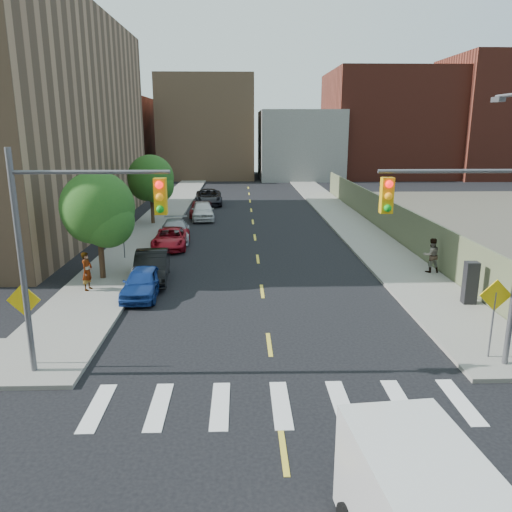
{
  "coord_description": "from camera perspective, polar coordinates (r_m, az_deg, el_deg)",
  "views": [
    {
      "loc": [
        -0.98,
        -8.46,
        7.52
      ],
      "look_at": [
        -0.32,
        12.96,
        2.0
      ],
      "focal_mm": 35.0,
      "sensor_mm": 36.0,
      "label": 1
    }
  ],
  "objects": [
    {
      "name": "ground",
      "position": [
        11.37,
        4.09,
        -27.04
      ],
      "size": [
        160.0,
        160.0,
        0.0
      ],
      "primitive_type": "plane",
      "color": "black",
      "rests_on": "ground"
    },
    {
      "name": "sidewalk_nw",
      "position": [
        50.97,
        -9.42,
        5.85
      ],
      "size": [
        3.5,
        73.0,
        0.15
      ],
      "primitive_type": "cube",
      "color": "gray",
      "rests_on": "ground"
    },
    {
      "name": "sidewalk_ne",
      "position": [
        51.26,
        8.11,
        5.95
      ],
      "size": [
        3.5,
        73.0,
        0.15
      ],
      "primitive_type": "cube",
      "color": "gray",
      "rests_on": "ground"
    },
    {
      "name": "fence_north",
      "position": [
        38.48,
        14.27,
        4.62
      ],
      "size": [
        0.12,
        44.0,
        2.5
      ],
      "primitive_type": "cube",
      "color": "#666B4B",
      "rests_on": "ground"
    },
    {
      "name": "bg_bldg_west",
      "position": [
        81.24,
        -17.19,
        12.75
      ],
      "size": [
        14.0,
        18.0,
        12.0
      ],
      "primitive_type": "cube",
      "color": "#592319",
      "rests_on": "ground"
    },
    {
      "name": "bg_bldg_midwest",
      "position": [
        80.62,
        -5.5,
        14.37
      ],
      "size": [
        14.0,
        16.0,
        15.0
      ],
      "primitive_type": "cube",
      "color": "#8C6B4C",
      "rests_on": "ground"
    },
    {
      "name": "bg_bldg_center",
      "position": [
        79.02,
        4.88,
        12.57
      ],
      "size": [
        12.0,
        16.0,
        10.0
      ],
      "primitive_type": "cube",
      "color": "gray",
      "rests_on": "ground"
    },
    {
      "name": "bg_bldg_east",
      "position": [
        83.68,
        14.64,
        14.32
      ],
      "size": [
        18.0,
        18.0,
        16.0
      ],
      "primitive_type": "cube",
      "color": "#592319",
      "rests_on": "ground"
    },
    {
      "name": "bg_bldg_fareast",
      "position": [
        87.63,
        25.47,
        14.07
      ],
      "size": [
        14.0,
        16.0,
        18.0
      ],
      "primitive_type": "cube",
      "color": "#592319",
      "rests_on": "ground"
    },
    {
      "name": "signal_nw",
      "position": [
        15.59,
        -20.46,
        2.45
      ],
      "size": [
        4.59,
        0.3,
        7.0
      ],
      "color": "#59595E",
      "rests_on": "ground"
    },
    {
      "name": "signal_ne",
      "position": [
        16.33,
        23.55,
        2.66
      ],
      "size": [
        4.59,
        0.3,
        7.0
      ],
      "color": "#59595E",
      "rests_on": "ground"
    },
    {
      "name": "warn_sign_nw",
      "position": [
        17.35,
        -24.92,
        -5.54
      ],
      "size": [
        1.06,
        0.06,
        2.83
      ],
      "color": "#59595E",
      "rests_on": "ground"
    },
    {
      "name": "warn_sign_ne",
      "position": [
        17.93,
        25.6,
        -4.99
      ],
      "size": [
        1.06,
        0.06,
        2.83
      ],
      "color": "#59595E",
      "rests_on": "ground"
    },
    {
      "name": "warn_sign_midwest",
      "position": [
        29.79,
        -14.99,
        3.26
      ],
      "size": [
        1.06,
        0.06,
        2.83
      ],
      "color": "#59595E",
      "rests_on": "ground"
    },
    {
      "name": "tree_west_near",
      "position": [
        25.81,
        -17.59,
        4.76
      ],
      "size": [
        3.66,
        3.64,
        5.52
      ],
      "color": "#332114",
      "rests_on": "ground"
    },
    {
      "name": "tree_west_far",
      "position": [
        40.33,
        -11.91,
        8.39
      ],
      "size": [
        3.66,
        3.64,
        5.52
      ],
      "color": "#332114",
      "rests_on": "ground"
    },
    {
      "name": "parked_car_blue",
      "position": [
        23.42,
        -12.82,
        -2.95
      ],
      "size": [
        1.63,
        3.94,
        1.33
      ],
      "primitive_type": "imported",
      "rotation": [
        0.0,
        0.0,
        -0.02
      ],
      "color": "navy",
      "rests_on": "ground"
    },
    {
      "name": "parked_car_black",
      "position": [
        25.68,
        -11.83,
        -1.16
      ],
      "size": [
        2.0,
        4.69,
        1.51
      ],
      "primitive_type": "imported",
      "rotation": [
        0.0,
        0.0,
        0.09
      ],
      "color": "black",
      "rests_on": "ground"
    },
    {
      "name": "parked_car_red",
      "position": [
        32.56,
        -9.7,
        2.03
      ],
      "size": [
        2.17,
        4.6,
        1.27
      ],
      "primitive_type": "imported",
      "rotation": [
        0.0,
        0.0,
        0.01
      ],
      "color": "maroon",
      "rests_on": "ground"
    },
    {
      "name": "parked_car_silver",
      "position": [
        34.56,
        -9.25,
        2.87
      ],
      "size": [
        2.38,
        4.97,
        1.4
      ],
      "primitive_type": "imported",
      "rotation": [
        0.0,
        0.0,
        0.09
      ],
      "color": "#9A9CA1",
      "rests_on": "ground"
    },
    {
      "name": "parked_car_white",
      "position": [
        42.35,
        -6.12,
        5.2
      ],
      "size": [
        2.28,
        4.71,
        1.55
      ],
      "primitive_type": "imported",
      "rotation": [
        0.0,
        0.0,
        0.1
      ],
      "color": "silver",
      "rests_on": "ground"
    },
    {
      "name": "parked_car_maroon",
      "position": [
        43.59,
        -6.32,
        5.29
      ],
      "size": [
        1.65,
        4.05,
        1.31
      ],
      "primitive_type": "imported",
      "rotation": [
        0.0,
        0.0,
        -0.07
      ],
      "color": "#3F0C0E",
      "rests_on": "ground"
    },
    {
      "name": "parked_car_grey",
      "position": [
        50.63,
        -5.43,
        6.72
      ],
      "size": [
        2.96,
        5.74,
        1.55
      ],
      "primitive_type": "imported",
      "rotation": [
        0.0,
        0.0,
        0.07
      ],
      "color": "black",
      "rests_on": "ground"
    },
    {
      "name": "payphone",
      "position": [
        23.31,
        23.3,
        -2.82
      ],
      "size": [
        0.57,
        0.47,
        1.85
      ],
      "primitive_type": "cube",
      "rotation": [
        0.0,
        0.0,
        -0.04
      ],
      "color": "black",
      "rests_on": "sidewalk_ne"
    },
    {
      "name": "pedestrian_west",
      "position": [
        24.5,
        -18.75,
        -1.65
      ],
      "size": [
        0.56,
        0.74,
        1.81
      ],
      "primitive_type": "imported",
      "rotation": [
        0.0,
        0.0,
        1.36
      ],
      "color": "gray",
      "rests_on": "sidewalk_nw"
    },
    {
      "name": "pedestrian_east",
      "position": [
        27.63,
        19.4,
        0.09
      ],
      "size": [
        0.91,
        0.72,
        1.82
      ],
      "primitive_type": "imported",
      "rotation": [
        0.0,
        0.0,
        3.18
      ],
      "color": "gray",
      "rests_on": "sidewalk_ne"
    }
  ]
}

